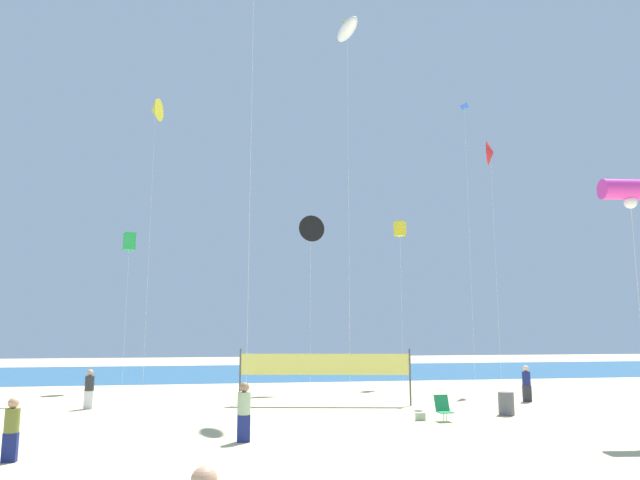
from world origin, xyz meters
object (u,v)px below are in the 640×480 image
(beachgoer_olive_shirt, at_px, (12,427))
(kite_yellow_box, at_px, (400,229))
(kite_red_delta, at_px, (491,153))
(kite_blue_diamond, at_px, (465,122))
(kite_magenta_tube, at_px, (630,191))
(kite_yellow_delta, at_px, (155,111))
(beachgoer_sage_shirt, at_px, (244,410))
(beachgoer_navy_shirt, at_px, (526,382))
(beach_handbag, at_px, (420,417))
(beachgoer_charcoal_shirt, at_px, (89,388))
(trash_barrel, at_px, (506,404))
(kite_black_delta, at_px, (311,229))
(kite_white_inflatable, at_px, (347,30))
(volleyball_net, at_px, (325,367))
(folding_beach_chair, at_px, (443,407))
(kite_green_box, at_px, (129,242))

(beachgoer_olive_shirt, bearing_deg, kite_yellow_box, 159.75)
(kite_yellow_box, distance_m, kite_red_delta, 7.11)
(kite_blue_diamond, distance_m, kite_magenta_tube, 13.79)
(kite_yellow_delta, bearing_deg, beachgoer_sage_shirt, -73.51)
(beachgoer_olive_shirt, bearing_deg, beachgoer_navy_shirt, 136.75)
(kite_yellow_delta, height_order, kite_yellow_box, kite_yellow_delta)
(beachgoer_olive_shirt, distance_m, beachgoer_sage_shirt, 5.97)
(beachgoer_navy_shirt, height_order, kite_blue_diamond, kite_blue_diamond)
(beachgoer_olive_shirt, distance_m, kite_magenta_tube, 19.97)
(beachgoer_sage_shirt, distance_m, kite_red_delta, 24.46)
(beachgoer_navy_shirt, distance_m, beach_handbag, 8.15)
(beachgoer_olive_shirt, relative_size, kite_yellow_box, 0.15)
(beachgoer_navy_shirt, bearing_deg, beachgoer_charcoal_shirt, 100.85)
(kite_yellow_delta, relative_size, kite_yellow_box, 1.63)
(trash_barrel, distance_m, kite_black_delta, 15.35)
(beachgoer_sage_shirt, height_order, kite_white_inflatable, kite_white_inflatable)
(kite_magenta_tube, relative_size, kite_yellow_box, 0.83)
(volleyball_net, distance_m, kite_white_inflatable, 16.39)
(folding_beach_chair, xyz_separation_m, volleyball_net, (-3.31, 5.15, 1.16))
(beachgoer_charcoal_shirt, height_order, kite_yellow_box, kite_yellow_box)
(beach_handbag, relative_size, kite_black_delta, 0.03)
(kite_black_delta, distance_m, kite_white_inflatable, 11.03)
(volleyball_net, height_order, kite_white_inflatable, kite_white_inflatable)
(beachgoer_navy_shirt, xyz_separation_m, trash_barrel, (-3.02, -3.79, -0.43))
(kite_green_box, bearing_deg, kite_white_inflatable, -37.24)
(beach_handbag, distance_m, kite_blue_diamond, 17.96)
(beachgoer_olive_shirt, relative_size, beachgoer_navy_shirt, 0.95)
(trash_barrel, height_order, kite_yellow_delta, kite_yellow_delta)
(beachgoer_olive_shirt, xyz_separation_m, beach_handbag, (12.18, 4.63, -0.68))
(beachgoer_navy_shirt, relative_size, kite_blue_diamond, 0.10)
(beachgoer_charcoal_shirt, bearing_deg, beachgoer_olive_shirt, 69.89)
(beachgoer_olive_shirt, relative_size, kite_blue_diamond, 0.10)
(kite_red_delta, bearing_deg, beachgoer_charcoal_shirt, -165.14)
(beachgoer_charcoal_shirt, bearing_deg, beachgoer_sage_shirt, 103.88)
(kite_yellow_delta, relative_size, kite_white_inflatable, 0.87)
(kite_magenta_tube, distance_m, kite_red_delta, 15.81)
(beachgoer_olive_shirt, bearing_deg, beachgoer_sage_shirt, 126.62)
(kite_blue_diamond, distance_m, kite_red_delta, 3.78)
(beachgoer_olive_shirt, relative_size, beachgoer_charcoal_shirt, 0.96)
(beachgoer_olive_shirt, bearing_deg, kite_green_box, -158.97)
(folding_beach_chair, height_order, kite_yellow_box, kite_yellow_box)
(beachgoer_olive_shirt, bearing_deg, kite_yellow_delta, -163.53)
(kite_white_inflatable, bearing_deg, beachgoer_olive_shirt, -136.45)
(beachgoer_charcoal_shirt, bearing_deg, beachgoer_navy_shirt, 156.35)
(kite_yellow_delta, bearing_deg, beachgoer_navy_shirt, -23.06)
(beachgoer_olive_shirt, xyz_separation_m, folding_beach_chair, (12.95, 4.39, -0.35))
(kite_yellow_delta, relative_size, kite_black_delta, 1.66)
(beach_handbag, height_order, kite_blue_diamond, kite_blue_diamond)
(folding_beach_chair, distance_m, kite_yellow_delta, 22.62)
(kite_blue_diamond, bearing_deg, kite_green_box, 163.13)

